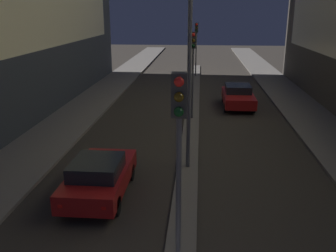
{
  "coord_description": "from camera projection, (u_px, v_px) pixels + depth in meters",
  "views": [
    {
      "loc": [
        0.39,
        -4.25,
        6.27
      ],
      "look_at": [
        -1.17,
        14.17,
        0.5
      ],
      "focal_mm": 40.0,
      "sensor_mm": 36.0,
      "label": 1
    }
  ],
  "objects": [
    {
      "name": "median_strip",
      "position": [
        193.0,
        106.0,
        25.07
      ],
      "size": [
        0.85,
        38.25,
        0.1
      ],
      "color": "#66605B",
      "rests_on": "ground"
    },
    {
      "name": "traffic_light_near",
      "position": [
        179.0,
        138.0,
        7.71
      ],
      "size": [
        0.32,
        0.42,
        4.98
      ],
      "color": "#4C4C51",
      "rests_on": "median_strip"
    },
    {
      "name": "traffic_light_mid",
      "position": [
        193.0,
        56.0,
        21.12
      ],
      "size": [
        0.32,
        0.42,
        4.98
      ],
      "color": "#4C4C51",
      "rests_on": "median_strip"
    },
    {
      "name": "traffic_light_far",
      "position": [
        196.0,
        38.0,
        35.24
      ],
      "size": [
        0.32,
        0.42,
        4.98
      ],
      "color": "#4C4C51",
      "rests_on": "median_strip"
    },
    {
      "name": "street_lamp",
      "position": [
        190.0,
        32.0,
        13.76
      ],
      "size": [
        0.51,
        0.51,
        7.96
      ],
      "color": "#4C4C51",
      "rests_on": "median_strip"
    },
    {
      "name": "car_left_lane",
      "position": [
        99.0,
        176.0,
        12.94
      ],
      "size": [
        1.89,
        4.15,
        1.45
      ],
      "color": "maroon",
      "rests_on": "ground"
    },
    {
      "name": "car_right_lane",
      "position": [
        238.0,
        96.0,
        24.94
      ],
      "size": [
        1.93,
        4.42,
        1.45
      ],
      "color": "maroon",
      "rests_on": "ground"
    }
  ]
}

